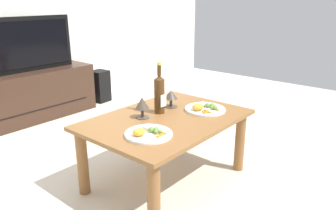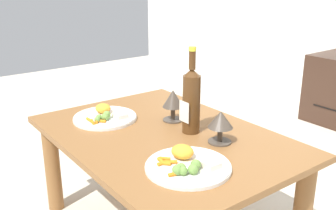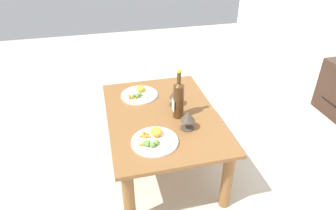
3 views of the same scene
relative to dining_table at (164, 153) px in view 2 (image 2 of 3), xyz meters
name	(u,v)px [view 2 (image 2 of 3)]	position (x,y,z in m)	size (l,w,h in m)	color
dining_table	(164,153)	(0.00, 0.00, 0.00)	(1.04, 0.73, 0.46)	brown
wine_bottle	(191,99)	(0.05, 0.10, 0.22)	(0.07, 0.07, 0.34)	#4C2D14
goblet_left	(173,100)	(-0.10, 0.12, 0.17)	(0.09, 0.09, 0.14)	#473D33
goblet_right	(221,122)	(0.19, 0.12, 0.17)	(0.09, 0.09, 0.12)	#473D33
dinner_plate_left	(105,116)	(-0.28, -0.11, 0.10)	(0.27, 0.27, 0.05)	white
dinner_plate_right	(188,164)	(0.28, -0.11, 0.10)	(0.28, 0.28, 0.06)	white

